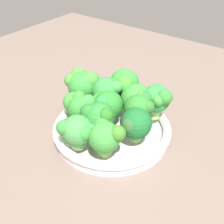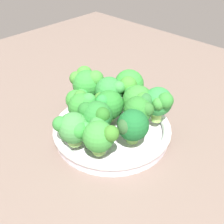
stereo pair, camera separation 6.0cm
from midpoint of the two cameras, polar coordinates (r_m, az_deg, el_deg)
The scene contains 15 objects.
ground_plane at distance 64.56cm, azimuth -7.38°, elevation -6.09°, with size 130.00×130.00×2.50cm, color #726157.
bowl at distance 63.07cm, azimuth -2.74°, elevation -3.52°, with size 24.67×24.67×3.22cm.
broccoli_floret_0 at distance 62.22cm, azimuth 1.75°, elevation 2.46°, with size 6.39×6.81×7.40cm.
broccoli_floret_1 at distance 64.13cm, azimuth -3.67°, elevation 3.82°, with size 6.30×6.59×7.74cm.
broccoli_floret_2 at distance 61.26cm, azimuth 5.60°, elevation 2.39°, with size 6.17×6.73×7.79cm.
broccoli_floret_3 at distance 55.95cm, azimuth 1.36°, elevation -2.26°, with size 6.35×6.02×6.74cm.
broccoli_floret_4 at distance 53.11cm, azimuth -4.54°, elevation -4.69°, with size 5.82×6.80×6.56cm.
broccoli_floret_5 at distance 63.43cm, azimuth -9.78°, elevation 1.76°, with size 4.95×4.82×5.63cm.
broccoli_floret_6 at distance 59.77cm, azimuth -8.67°, elevation 0.75°, with size 5.52×5.72×7.07cm.
broccoli_floret_7 at distance 66.48cm, azimuth -8.29°, elevation 5.18°, with size 6.45×7.49×8.18cm.
broccoli_floret_8 at distance 55.02cm, azimuth -9.62°, elevation -3.71°, with size 6.21×6.63×6.53cm.
broccoli_floret_9 at distance 59.14cm, azimuth 2.42°, elevation 0.74°, with size 6.46×6.08×7.20cm.
broccoli_floret_10 at distance 55.94cm, azimuth -5.54°, elevation -1.09°, with size 5.90×6.63×7.61cm.
broccoli_floret_11 at distance 65.91cm, azimuth -0.29°, elevation 5.21°, with size 7.43×6.62×8.13cm.
broccoli_floret_12 at distance 60.92cm, azimuth -3.77°, elevation 1.28°, with size 6.23×6.41×6.88cm.
Camera 1 is at (-35.90, -33.37, 40.50)cm, focal length 48.09 mm.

